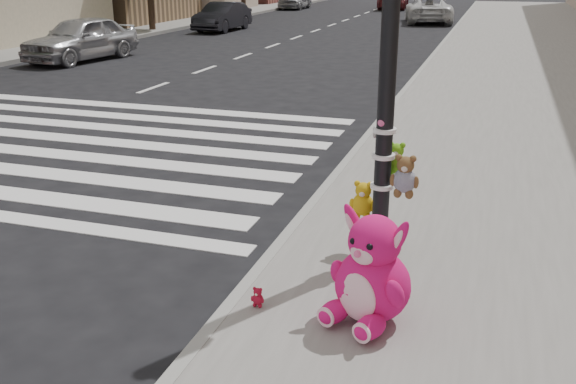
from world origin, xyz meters
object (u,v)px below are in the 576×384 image
at_px(red_teddy, 258,297).
at_px(car_silver_far, 81,38).
at_px(signal_pole, 388,96).
at_px(pink_bunny, 371,277).
at_px(car_white_near, 428,10).
at_px(car_dark_far, 222,17).

distance_m(red_teddy, car_silver_far, 16.90).
xyz_separation_m(signal_pole, pink_bunny, (0.14, -1.24, -1.23)).
height_order(signal_pole, red_teddy, signal_pole).
distance_m(pink_bunny, car_white_near, 30.27).
xyz_separation_m(signal_pole, red_teddy, (-0.81, -1.31, -1.53)).
xyz_separation_m(red_teddy, car_white_near, (-1.89, 30.21, 0.43)).
distance_m(car_dark_far, car_white_near, 11.01).
distance_m(signal_pole, pink_bunny, 1.75).
bearing_deg(red_teddy, signal_pole, 60.79).
bearing_deg(pink_bunny, car_white_near, 119.16).
bearing_deg(car_dark_far, car_silver_far, -90.95).
bearing_deg(car_silver_far, red_teddy, -41.80).
xyz_separation_m(pink_bunny, car_white_near, (-2.83, 30.14, 0.12)).
distance_m(red_teddy, car_dark_far, 25.33).
bearing_deg(car_white_near, signal_pole, 85.41).
relative_size(car_silver_far, car_white_near, 0.85).
distance_m(pink_bunny, car_silver_far, 17.46).
relative_size(car_silver_far, car_dark_far, 1.06).
bearing_deg(car_dark_far, pink_bunny, -62.37).
distance_m(signal_pole, car_dark_far, 24.51).
xyz_separation_m(car_silver_far, car_white_near, (8.88, 17.19, -0.03)).
bearing_deg(pink_bunny, car_dark_far, 139.82).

